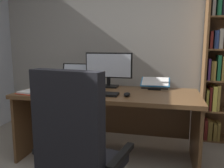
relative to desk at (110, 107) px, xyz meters
name	(u,v)px	position (x,y,z in m)	size (l,w,h in m)	color
wall_back	(142,42)	(0.24, 0.95, 0.73)	(4.80, 0.12, 2.56)	#B2ADA3
desk	(110,107)	(0.00, 0.00, 0.00)	(1.90, 0.81, 0.74)	brown
office_chair	(78,161)	(0.04, -1.08, -0.09)	(0.67, 0.60, 1.09)	black
monitor	(109,69)	(-0.06, 0.20, 0.40)	(0.56, 0.16, 0.41)	black
laptop	(72,81)	(-0.54, 0.21, 0.25)	(0.35, 0.34, 0.26)	black
keyboard	(97,94)	(-0.06, -0.26, 0.20)	(0.42, 0.15, 0.02)	black
computer_mouse	(127,94)	(0.24, -0.26, 0.21)	(0.06, 0.10, 0.04)	black
reading_stand_with_book	(155,83)	(0.48, 0.25, 0.25)	(0.33, 0.26, 0.12)	black
open_binder	(45,92)	(-0.61, -0.31, 0.20)	(0.56, 0.40, 0.02)	#DB422D
notepad	(78,89)	(-0.37, -0.01, 0.20)	(0.15, 0.21, 0.01)	white
pen	(80,88)	(-0.35, -0.01, 0.21)	(0.01, 0.01, 0.14)	maroon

